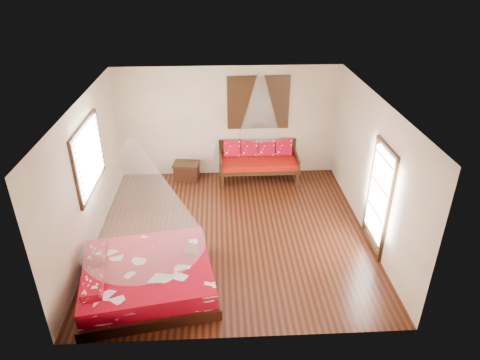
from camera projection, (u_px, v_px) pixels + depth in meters
name	position (u px, v px, depth m)	size (l,w,h in m)	color
room	(232.00, 172.00, 8.22)	(5.54, 5.54, 2.84)	black
bed	(147.00, 277.00, 7.28)	(2.50, 2.33, 0.65)	black
daybed	(258.00, 160.00, 10.77)	(1.97, 0.88, 0.98)	black
storage_chest	(187.00, 171.00, 10.88)	(0.69, 0.55, 0.44)	black
shutter_panel	(258.00, 103.00, 10.41)	(1.52, 0.06, 1.32)	black
window_left	(89.00, 157.00, 8.13)	(0.10, 1.74, 1.34)	black
glazed_door	(378.00, 199.00, 7.97)	(0.08, 1.02, 2.16)	black
wine_tray	(191.00, 248.00, 7.51)	(0.24, 0.24, 0.20)	brown
mosquito_net_main	(138.00, 196.00, 6.53)	(2.01, 2.01, 1.80)	white
mosquito_net_daybed	(260.00, 105.00, 9.95)	(0.99, 0.99, 1.50)	white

